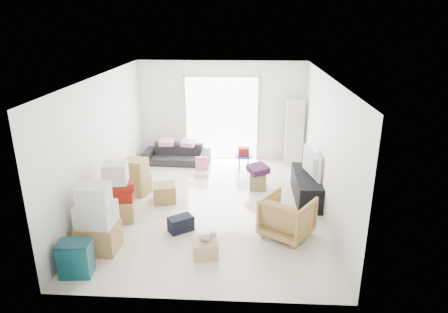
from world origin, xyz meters
TOP-DOWN VIEW (x-y plane):
  - room_shell at (0.00, 0.00)m, footprint 4.98×6.48m
  - sliding_door at (0.00, 2.98)m, footprint 2.10×0.04m
  - ac_tower at (1.95, 2.65)m, footprint 0.45×0.30m
  - tv_console at (2.00, 0.46)m, footprint 0.49×1.63m
  - television at (2.00, 0.46)m, footprint 0.76×1.07m
  - sofa at (-1.18, 2.50)m, footprint 1.78×0.61m
  - pillow_left at (-1.46, 2.50)m, footprint 0.39×0.32m
  - pillow_right at (-0.86, 2.46)m, footprint 0.40×0.35m
  - armchair at (1.44, -1.15)m, footprint 1.09×1.08m
  - storage_bins at (-1.90, -2.52)m, footprint 0.52×0.38m
  - box_stack_a at (-1.80, -1.81)m, footprint 0.67×0.57m
  - box_stack_b at (-1.80, -0.70)m, footprint 0.71×0.68m
  - box_stack_c at (-1.77, 0.52)m, footprint 0.65×0.60m
  - loose_box at (-1.06, 0.14)m, footprint 0.57×0.57m
  - duffel_bag at (-0.51, -1.10)m, footprint 0.52×0.47m
  - ottoman at (0.96, 0.93)m, footprint 0.38×0.38m
  - blanket at (0.96, 0.93)m, footprint 0.56×0.56m
  - kids_table at (0.62, 2.15)m, footprint 0.46×0.46m
  - toy_walker at (-0.43, 1.69)m, footprint 0.39×0.35m
  - wood_crate at (0.03, -1.87)m, footprint 0.47×0.47m
  - plush_bunny at (0.06, -1.86)m, footprint 0.30×0.17m

SIDE VIEW (x-z plane):
  - toy_walker at x=-0.43m, z-range -0.10..0.36m
  - wood_crate at x=0.03m, z-range 0.00..0.27m
  - duffel_bag at x=-0.51m, z-range 0.00..0.28m
  - ottoman at x=0.96m, z-range 0.00..0.38m
  - loose_box at x=-1.06m, z-range 0.00..0.39m
  - tv_console at x=2.00m, z-range 0.00..0.54m
  - storage_bins at x=-1.90m, z-range 0.00..0.57m
  - plush_bunny at x=0.06m, z-range 0.26..0.41m
  - sofa at x=-1.18m, z-range 0.00..0.69m
  - box_stack_c at x=-1.77m, z-range -0.01..0.80m
  - armchair at x=1.44m, z-range 0.00..0.83m
  - kids_table at x=0.62m, z-range 0.12..0.72m
  - blanket at x=0.96m, z-range 0.38..0.52m
  - box_stack_b at x=-1.80m, z-range -0.08..1.09m
  - box_stack_a at x=-1.80m, z-range -0.06..1.13m
  - television at x=2.00m, z-range 0.54..0.67m
  - pillow_left at x=-1.46m, z-range 0.69..0.80m
  - pillow_right at x=-0.86m, z-range 0.69..0.80m
  - ac_tower at x=1.95m, z-range 0.00..1.75m
  - sliding_door at x=0.00m, z-range 0.08..2.41m
  - room_shell at x=0.00m, z-range -0.24..2.94m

